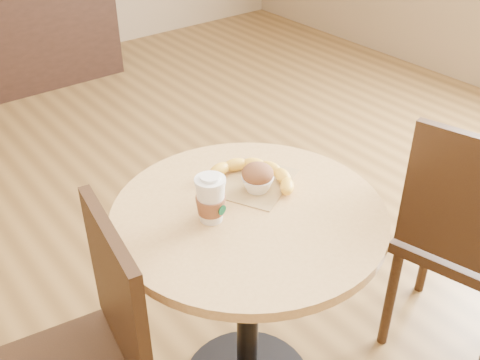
{
  "coord_description": "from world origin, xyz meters",
  "views": [
    {
      "loc": [
        -0.71,
        -0.89,
        1.67
      ],
      "look_at": [
        0.08,
        0.12,
        0.83
      ],
      "focal_mm": 42.0,
      "sensor_mm": 36.0,
      "label": 1
    }
  ],
  "objects": [
    {
      "name": "chair_right",
      "position": [
        0.75,
        -0.23,
        0.51
      ],
      "size": [
        0.5,
        0.5,
        0.93
      ],
      "rotation": [
        0.0,
        0.0,
        1.82
      ],
      "color": "#332011",
      "rests_on": "ground"
    },
    {
      "name": "coffee_cup",
      "position": [
        -0.02,
        0.11,
        0.81
      ],
      "size": [
        0.08,
        0.08,
        0.14
      ],
      "rotation": [
        0.0,
        0.0,
        0.22
      ],
      "color": "white",
      "rests_on": "cafe_table"
    },
    {
      "name": "banana",
      "position": [
        0.19,
        0.17,
        0.77
      ],
      "size": [
        0.29,
        0.32,
        0.04
      ],
      "primitive_type": null,
      "rotation": [
        0.0,
        0.0,
        0.39
      ],
      "color": "yellow",
      "rests_on": "kraft_bag"
    },
    {
      "name": "muffin",
      "position": [
        0.16,
        0.14,
        0.79
      ],
      "size": [
        0.09,
        0.09,
        0.08
      ],
      "color": "white",
      "rests_on": "kraft_bag"
    },
    {
      "name": "cafe_table",
      "position": [
        0.08,
        0.08,
        0.56
      ],
      "size": [
        0.77,
        0.77,
        0.75
      ],
      "color": "black",
      "rests_on": "ground"
    },
    {
      "name": "kraft_bag",
      "position": [
        0.19,
        0.17,
        0.75
      ],
      "size": [
        0.3,
        0.27,
        0.0
      ],
      "primitive_type": "cube",
      "rotation": [
        0.0,
        0.0,
        0.47
      ],
      "color": "#9A7B4A",
      "rests_on": "cafe_table"
    }
  ]
}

